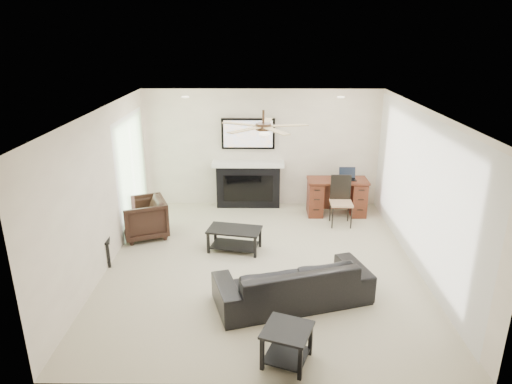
% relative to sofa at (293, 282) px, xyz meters
% --- Properties ---
extents(room_shell, '(5.50, 5.54, 2.52)m').
position_rel_sofa_xyz_m(room_shell, '(-0.23, 1.21, 1.37)').
color(room_shell, '#BDB498').
rests_on(room_shell, ground).
extents(sofa, '(2.30, 1.42, 0.63)m').
position_rel_sofa_xyz_m(sofa, '(0.00, 0.00, 0.00)').
color(sofa, black).
rests_on(sofa, ground).
extents(armchair, '(1.03, 1.02, 0.72)m').
position_rel_sofa_xyz_m(armchair, '(-2.60, 2.15, 0.05)').
color(armchair, black).
rests_on(armchair, ground).
extents(coffee_table, '(0.98, 0.67, 0.40)m').
position_rel_sofa_xyz_m(coffee_table, '(-0.90, 1.60, -0.11)').
color(coffee_table, black).
rests_on(coffee_table, ground).
extents(end_table_near, '(0.67, 0.67, 0.45)m').
position_rel_sofa_xyz_m(end_table_near, '(-0.15, -1.25, -0.09)').
color(end_table_near, black).
rests_on(end_table_near, ground).
extents(end_table_left, '(0.62, 0.62, 0.45)m').
position_rel_sofa_xyz_m(end_table_left, '(-3.15, 1.10, -0.09)').
color(end_table_left, black).
rests_on(end_table_left, ground).
extents(fireplace_unit, '(1.52, 0.34, 1.91)m').
position_rel_sofa_xyz_m(fireplace_unit, '(-0.71, 3.71, 0.64)').
color(fireplace_unit, black).
rests_on(fireplace_unit, ground).
extents(desk, '(1.22, 0.56, 0.76)m').
position_rel_sofa_xyz_m(desk, '(1.12, 3.27, 0.07)').
color(desk, '#402410').
rests_on(desk, ground).
extents(desk_chair, '(0.43, 0.45, 0.97)m').
position_rel_sofa_xyz_m(desk_chair, '(1.12, 2.72, 0.17)').
color(desk_chair, black).
rests_on(desk_chair, ground).
extents(laptop, '(0.33, 0.24, 0.23)m').
position_rel_sofa_xyz_m(laptop, '(1.32, 3.25, 0.56)').
color(laptop, black).
rests_on(laptop, desk).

